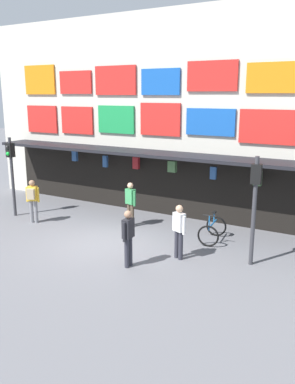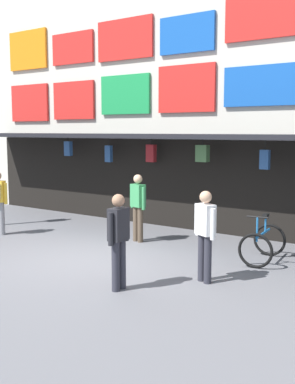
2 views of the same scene
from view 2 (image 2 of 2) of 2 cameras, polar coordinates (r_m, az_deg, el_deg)
ground_plane at (r=10.45m, az=-6.87°, el=-7.98°), size 80.00×80.00×0.00m
shopfront at (r=13.85m, az=5.96°, el=12.32°), size 18.00×2.60×8.00m
bicycle_parked at (r=10.39m, az=13.57°, el=-5.98°), size 0.85×1.24×1.05m
pedestrian_in_red at (r=11.82m, az=-1.15°, el=-1.44°), size 0.51×0.31×1.68m
pedestrian_in_black at (r=8.72m, az=6.88°, el=-4.65°), size 0.49×0.35×1.68m
pedestrian_in_green at (r=8.26m, az=-3.47°, el=-5.29°), size 0.23×0.53×1.68m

